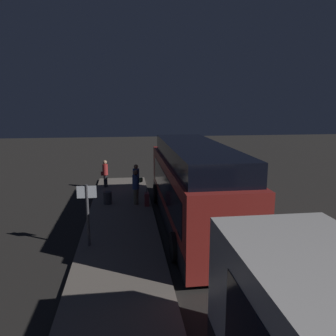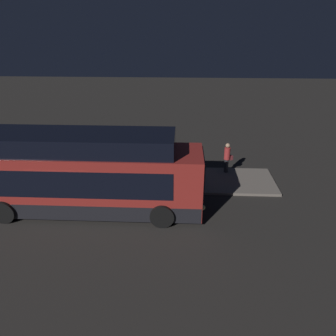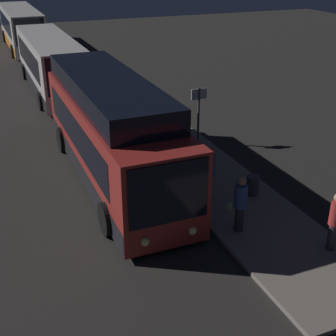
{
  "view_description": "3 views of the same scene",
  "coord_description": "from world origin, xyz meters",
  "px_view_note": "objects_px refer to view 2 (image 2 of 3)",
  "views": [
    {
      "loc": [
        -12.74,
        2.87,
        5.32
      ],
      "look_at": [
        4.43,
        0.62,
        1.87
      ],
      "focal_mm": 35.0,
      "sensor_mm": 36.0,
      "label": 1
    },
    {
      "loc": [
        5.08,
        -12.82,
        7.83
      ],
      "look_at": [
        4.43,
        0.62,
        1.87
      ],
      "focal_mm": 35.0,
      "sensor_mm": 36.0,
      "label": 2
    },
    {
      "loc": [
        15.71,
        -4.05,
        7.62
      ],
      "look_at": [
        4.43,
        0.62,
        1.87
      ],
      "focal_mm": 50.0,
      "sensor_mm": 36.0,
      "label": 3
    }
  ],
  "objects_px": {
    "bus_lead": "(82,176)",
    "suitcase": "(150,183)",
    "passenger_boarding": "(155,167)",
    "sign_post": "(73,144)",
    "passenger_waiting": "(227,156)",
    "passenger_with_bags": "(196,170)",
    "trash_bin": "(163,167)"
  },
  "relations": [
    {
      "from": "bus_lead",
      "to": "sign_post",
      "type": "bearing_deg",
      "value": 112.43
    },
    {
      "from": "passenger_waiting",
      "to": "passenger_with_bags",
      "type": "xyz_separation_m",
      "value": [
        -1.8,
        -1.88,
        -0.0
      ]
    },
    {
      "from": "passenger_waiting",
      "to": "trash_bin",
      "type": "distance_m",
      "value": 3.64
    },
    {
      "from": "passenger_with_bags",
      "to": "sign_post",
      "type": "xyz_separation_m",
      "value": [
        -6.85,
        2.0,
        0.53
      ]
    },
    {
      "from": "passenger_boarding",
      "to": "trash_bin",
      "type": "relative_size",
      "value": 2.81
    },
    {
      "from": "trash_bin",
      "to": "sign_post",
      "type": "bearing_deg",
      "value": 175.12
    },
    {
      "from": "bus_lead",
      "to": "passenger_boarding",
      "type": "xyz_separation_m",
      "value": [
        3.03,
        2.37,
        -0.5
      ]
    },
    {
      "from": "suitcase",
      "to": "passenger_with_bags",
      "type": "bearing_deg",
      "value": 10.82
    },
    {
      "from": "passenger_waiting",
      "to": "passenger_with_bags",
      "type": "relative_size",
      "value": 0.99
    },
    {
      "from": "bus_lead",
      "to": "passenger_with_bags",
      "type": "height_order",
      "value": "bus_lead"
    },
    {
      "from": "passenger_with_bags",
      "to": "suitcase",
      "type": "height_order",
      "value": "passenger_with_bags"
    },
    {
      "from": "suitcase",
      "to": "sign_post",
      "type": "relative_size",
      "value": 0.39
    },
    {
      "from": "passenger_boarding",
      "to": "sign_post",
      "type": "xyz_separation_m",
      "value": [
        -4.79,
        1.91,
        0.46
      ]
    },
    {
      "from": "passenger_with_bags",
      "to": "suitcase",
      "type": "bearing_deg",
      "value": 41.53
    },
    {
      "from": "bus_lead",
      "to": "passenger_waiting",
      "type": "bearing_deg",
      "value": 31.06
    },
    {
      "from": "passenger_boarding",
      "to": "passenger_with_bags",
      "type": "distance_m",
      "value": 2.06
    },
    {
      "from": "passenger_with_bags",
      "to": "sign_post",
      "type": "height_order",
      "value": "sign_post"
    },
    {
      "from": "passenger_waiting",
      "to": "sign_post",
      "type": "height_order",
      "value": "sign_post"
    },
    {
      "from": "bus_lead",
      "to": "suitcase",
      "type": "xyz_separation_m",
      "value": [
        2.79,
        1.83,
        -1.18
      ]
    },
    {
      "from": "bus_lead",
      "to": "passenger_boarding",
      "type": "bearing_deg",
      "value": 38.05
    },
    {
      "from": "passenger_with_bags",
      "to": "trash_bin",
      "type": "distance_m",
      "value": 2.44
    },
    {
      "from": "passenger_with_bags",
      "to": "sign_post",
      "type": "distance_m",
      "value": 7.16
    },
    {
      "from": "bus_lead",
      "to": "trash_bin",
      "type": "distance_m",
      "value": 5.21
    },
    {
      "from": "passenger_waiting",
      "to": "passenger_boarding",
      "type": "bearing_deg",
      "value": -97.14
    },
    {
      "from": "bus_lead",
      "to": "passenger_boarding",
      "type": "distance_m",
      "value": 3.88
    },
    {
      "from": "passenger_with_bags",
      "to": "sign_post",
      "type": "relative_size",
      "value": 0.75
    },
    {
      "from": "suitcase",
      "to": "trash_bin",
      "type": "distance_m",
      "value": 2.08
    },
    {
      "from": "bus_lead",
      "to": "passenger_boarding",
      "type": "relative_size",
      "value": 5.77
    },
    {
      "from": "bus_lead",
      "to": "passenger_with_bags",
      "type": "xyz_separation_m",
      "value": [
        5.09,
        2.27,
        -0.58
      ]
    },
    {
      "from": "bus_lead",
      "to": "passenger_boarding",
      "type": "height_order",
      "value": "bus_lead"
    },
    {
      "from": "passenger_with_bags",
      "to": "trash_bin",
      "type": "bearing_deg",
      "value": -10.91
    },
    {
      "from": "bus_lead",
      "to": "suitcase",
      "type": "distance_m",
      "value": 3.54
    }
  ]
}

